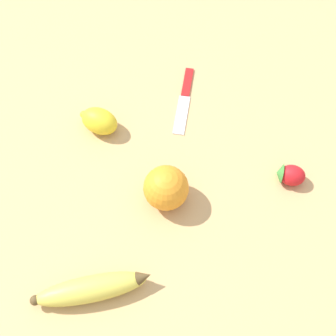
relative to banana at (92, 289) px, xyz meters
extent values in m
plane|color=tan|center=(-0.19, -0.06, -0.02)|extent=(3.00, 3.00, 0.00)
ellipsoid|color=#DBCC4C|center=(0.00, 0.00, 0.00)|extent=(0.17, 0.14, 0.04)
cone|color=brown|center=(-0.07, 0.05, 0.01)|extent=(0.04, 0.03, 0.03)
sphere|color=brown|center=(0.07, -0.05, 0.00)|extent=(0.02, 0.02, 0.02)
sphere|color=orange|center=(-0.20, -0.02, 0.02)|extent=(0.08, 0.08, 0.08)
ellipsoid|color=red|center=(-0.37, 0.12, 0.00)|extent=(0.06, 0.06, 0.04)
cone|color=#3D8438|center=(-0.36, 0.10, 0.00)|extent=(0.04, 0.03, 0.04)
ellipsoid|color=yellow|center=(-0.23, -0.22, 0.00)|extent=(0.07, 0.08, 0.05)
sphere|color=yellow|center=(-0.22, -0.25, 0.00)|extent=(0.01, 0.01, 0.01)
cube|color=silver|center=(-0.35, -0.12, -0.02)|extent=(0.09, 0.07, 0.00)
cube|color=red|center=(-0.42, -0.16, -0.02)|extent=(0.07, 0.05, 0.01)
camera|label=1|loc=(0.07, 0.22, 0.72)|focal=50.00mm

